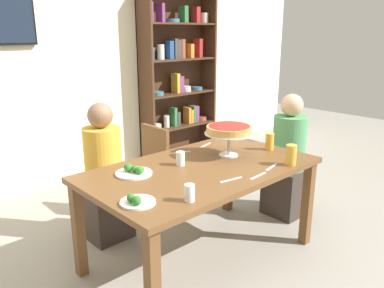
# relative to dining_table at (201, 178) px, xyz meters

# --- Properties ---
(ground_plane) EXTENTS (12.00, 12.00, 0.00)m
(ground_plane) POSITION_rel_dining_table_xyz_m (0.00, 0.00, -0.66)
(ground_plane) COLOR gray
(rear_partition) EXTENTS (8.00, 0.12, 2.80)m
(rear_partition) POSITION_rel_dining_table_xyz_m (0.00, 2.20, 0.74)
(rear_partition) COLOR beige
(rear_partition) RESTS_ON ground_plane
(dining_table) EXTENTS (1.67, 0.97, 0.74)m
(dining_table) POSITION_rel_dining_table_xyz_m (0.00, 0.00, 0.00)
(dining_table) COLOR brown
(dining_table) RESTS_ON ground_plane
(bookshelf) EXTENTS (1.10, 0.30, 2.21)m
(bookshelf) POSITION_rel_dining_table_xyz_m (1.50, 2.01, 0.47)
(bookshelf) COLOR #422819
(bookshelf) RESTS_ON ground_plane
(diner_far_left) EXTENTS (0.34, 0.34, 1.15)m
(diner_far_left) POSITION_rel_dining_table_xyz_m (-0.36, 0.77, -0.16)
(diner_far_left) COLOR #382D28
(diner_far_left) RESTS_ON ground_plane
(diner_head_east) EXTENTS (0.34, 0.34, 1.15)m
(diner_head_east) POSITION_rel_dining_table_xyz_m (1.12, 0.00, -0.16)
(diner_head_east) COLOR #382D28
(diner_head_east) RESTS_ON ground_plane
(chair_far_right) EXTENTS (0.40, 0.40, 0.87)m
(chair_far_right) POSITION_rel_dining_table_xyz_m (0.29, 0.78, -0.17)
(chair_far_right) COLOR brown
(chair_far_right) RESTS_ON ground_plane
(deep_dish_pizza_stand) EXTENTS (0.38, 0.38, 0.24)m
(deep_dish_pizza_stand) POSITION_rel_dining_table_xyz_m (0.34, 0.04, 0.29)
(deep_dish_pizza_stand) COLOR silver
(deep_dish_pizza_stand) RESTS_ON dining_table
(salad_plate_near_diner) EXTENTS (0.21, 0.21, 0.07)m
(salad_plate_near_diner) POSITION_rel_dining_table_xyz_m (-0.71, -0.20, 0.10)
(salad_plate_near_diner) COLOR white
(salad_plate_near_diner) RESTS_ON dining_table
(salad_plate_far_diner) EXTENTS (0.25, 0.25, 0.07)m
(salad_plate_far_diner) POSITION_rel_dining_table_xyz_m (-0.44, 0.20, 0.10)
(salad_plate_far_diner) COLOR white
(salad_plate_far_diner) RESTS_ON dining_table
(beer_glass_amber_tall) EXTENTS (0.07, 0.07, 0.14)m
(beer_glass_amber_tall) POSITION_rel_dining_table_xyz_m (0.70, -0.08, 0.15)
(beer_glass_amber_tall) COLOR gold
(beer_glass_amber_tall) RESTS_ON dining_table
(beer_glass_amber_short) EXTENTS (0.08, 0.08, 0.15)m
(beer_glass_amber_short) POSITION_rel_dining_table_xyz_m (0.50, -0.42, 0.16)
(beer_glass_amber_short) COLOR gold
(beer_glass_amber_short) RESTS_ON dining_table
(water_glass_clear_near) EXTENTS (0.06, 0.06, 0.10)m
(water_glass_clear_near) POSITION_rel_dining_table_xyz_m (-0.46, -0.38, 0.14)
(water_glass_clear_near) COLOR white
(water_glass_clear_near) RESTS_ON dining_table
(water_glass_clear_far) EXTENTS (0.06, 0.06, 0.10)m
(water_glass_clear_far) POSITION_rel_dining_table_xyz_m (-0.09, 0.13, 0.14)
(water_glass_clear_far) COLOR white
(water_glass_clear_far) RESTS_ON dining_table
(cutlery_fork_near) EXTENTS (0.17, 0.08, 0.00)m
(cutlery_fork_near) POSITION_rel_dining_table_xyz_m (0.11, 0.36, 0.09)
(cutlery_fork_near) COLOR silver
(cutlery_fork_near) RESTS_ON dining_table
(cutlery_knife_near) EXTENTS (0.18, 0.05, 0.00)m
(cutlery_knife_near) POSITION_rel_dining_table_xyz_m (-0.04, -0.32, 0.09)
(cutlery_knife_near) COLOR silver
(cutlery_knife_near) RESTS_ON dining_table
(cutlery_fork_far) EXTENTS (0.18, 0.03, 0.00)m
(cutlery_fork_far) POSITION_rel_dining_table_xyz_m (0.15, -0.40, 0.09)
(cutlery_fork_far) COLOR silver
(cutlery_fork_far) RESTS_ON dining_table
(cutlery_knife_far) EXTENTS (0.18, 0.05, 0.00)m
(cutlery_knife_far) POSITION_rel_dining_table_xyz_m (0.36, -0.35, 0.09)
(cutlery_knife_far) COLOR silver
(cutlery_knife_far) RESTS_ON dining_table
(cutlery_spare_fork) EXTENTS (0.18, 0.07, 0.00)m
(cutlery_spare_fork) POSITION_rel_dining_table_xyz_m (0.40, 0.37, 0.09)
(cutlery_spare_fork) COLOR silver
(cutlery_spare_fork) RESTS_ON dining_table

